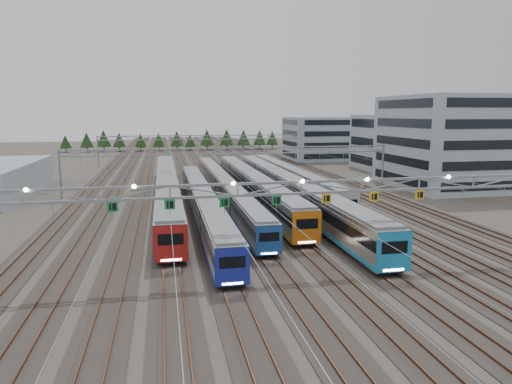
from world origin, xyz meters
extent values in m
plane|color=#47423A|center=(0.00, 0.00, 0.00)|extent=(400.00, 400.00, 0.00)
cube|color=#2D2823|center=(0.00, 100.00, 0.04)|extent=(54.00, 260.00, 0.08)
cube|color=brown|center=(-25.47, 100.00, 0.16)|extent=(0.08, 260.00, 0.16)
cube|color=brown|center=(25.47, 100.00, 0.16)|extent=(0.08, 260.00, 0.16)
cube|color=brown|center=(-0.72, 100.00, 0.16)|extent=(0.08, 260.00, 0.16)
cube|color=brown|center=(0.72, 100.00, 0.16)|extent=(0.08, 260.00, 0.16)
cube|color=black|center=(-11.25, 34.71, 0.43)|extent=(2.56, 63.80, 0.39)
cube|color=#A4A7AC|center=(-11.25, 34.71, 2.31)|extent=(3.01, 65.10, 3.38)
cube|color=black|center=(-11.25, 34.71, 2.71)|extent=(3.07, 64.77, 1.02)
cube|color=#B11B1B|center=(-11.25, 34.71, 0.88)|extent=(3.06, 64.77, 0.38)
cube|color=slate|center=(-11.25, 34.71, 4.11)|extent=(2.71, 63.80, 0.27)
cube|color=#B11B1B|center=(-11.25, 2.21, 2.31)|extent=(3.03, 0.12, 3.38)
cube|color=black|center=(-11.25, 2.18, 2.71)|extent=(2.25, 0.10, 1.02)
cube|color=white|center=(-11.25, 2.15, 0.83)|extent=(1.80, 0.06, 0.16)
cube|color=black|center=(-6.75, 22.32, 0.41)|extent=(2.30, 52.36, 0.35)
cube|color=#A4A7AC|center=(-6.75, 22.32, 2.10)|extent=(2.70, 53.43, 3.04)
cube|color=black|center=(-6.75, 22.32, 2.46)|extent=(2.76, 53.16, 0.92)
cube|color=#19259B|center=(-6.75, 22.32, 0.82)|extent=(2.75, 53.16, 0.34)
cube|color=slate|center=(-6.75, 22.32, 3.71)|extent=(2.43, 52.36, 0.24)
cube|color=#19259B|center=(-6.75, -4.34, 2.10)|extent=(2.72, 0.12, 3.04)
cube|color=black|center=(-6.75, -4.37, 2.46)|extent=(2.03, 0.10, 0.92)
cube|color=white|center=(-6.75, -4.40, 0.77)|extent=(1.62, 0.06, 0.14)
cube|color=black|center=(-2.25, 35.21, 0.40)|extent=(2.16, 63.98, 0.33)
cube|color=#A4A7AC|center=(-2.25, 35.21, 1.99)|extent=(2.54, 65.28, 2.86)
cube|color=black|center=(-2.25, 35.21, 2.33)|extent=(2.60, 64.96, 0.86)
cube|color=#1C4C98|center=(-2.25, 35.21, 0.79)|extent=(2.59, 64.96, 0.32)
cube|color=slate|center=(-2.25, 35.21, 3.51)|extent=(2.29, 63.98, 0.23)
cube|color=#1C4C98|center=(-2.25, 2.62, 1.99)|extent=(2.56, 0.12, 2.86)
cube|color=black|center=(-2.25, 2.59, 2.33)|extent=(1.91, 0.10, 0.86)
cube|color=white|center=(-2.25, 2.56, 0.74)|extent=(1.53, 0.06, 0.14)
cube|color=black|center=(2.25, 34.02, 0.43)|extent=(2.57, 56.60, 0.39)
cube|color=#A4A7AC|center=(2.25, 34.02, 2.32)|extent=(3.03, 57.75, 3.41)
cube|color=black|center=(2.25, 34.02, 2.73)|extent=(3.09, 57.46, 1.03)
cube|color=orange|center=(2.25, 34.02, 0.89)|extent=(3.08, 57.46, 0.38)
cube|color=slate|center=(2.25, 34.02, 4.13)|extent=(2.73, 56.60, 0.27)
cube|color=orange|center=(2.25, 5.19, 2.32)|extent=(3.05, 0.12, 3.41)
cube|color=black|center=(2.25, 5.16, 2.73)|extent=(2.27, 0.10, 1.03)
cube|color=white|center=(2.25, 5.13, 0.84)|extent=(1.82, 0.06, 0.16)
cube|color=black|center=(6.75, 29.48, 0.44)|extent=(2.62, 66.05, 0.40)
cube|color=#A4A7AC|center=(6.75, 29.48, 2.36)|extent=(3.08, 67.39, 3.47)
cube|color=black|center=(6.75, 29.48, 2.78)|extent=(3.14, 67.06, 1.05)
cube|color=#1D8CCB|center=(6.75, 29.48, 0.90)|extent=(3.13, 67.06, 0.39)
cube|color=slate|center=(6.75, 29.48, 4.21)|extent=(2.78, 66.05, 0.28)
cube|color=#1D8CCB|center=(6.75, -4.17, 2.36)|extent=(3.10, 0.12, 3.47)
cube|color=black|center=(6.75, -4.20, 2.78)|extent=(2.31, 0.10, 1.05)
cube|color=white|center=(6.75, -4.23, 0.85)|extent=(1.85, 0.06, 0.17)
cube|color=black|center=(11.25, 43.15, 0.41)|extent=(2.30, 54.00, 0.35)
cube|color=#A4A7AC|center=(11.25, 43.15, 2.10)|extent=(2.70, 55.10, 3.04)
cube|color=black|center=(11.25, 43.15, 2.46)|extent=(2.76, 54.83, 0.92)
cube|color=#9BA1A9|center=(11.25, 43.15, 0.82)|extent=(2.75, 54.83, 0.34)
cube|color=slate|center=(11.25, 43.15, 3.71)|extent=(2.43, 54.00, 0.24)
cube|color=#9BA1A9|center=(11.25, 15.64, 2.10)|extent=(2.72, 0.12, 3.04)
cube|color=black|center=(11.25, 15.61, 2.46)|extent=(2.03, 0.10, 0.92)
cube|color=white|center=(11.25, 15.58, 0.77)|extent=(1.62, 0.06, 0.14)
cube|color=gray|center=(0.00, 0.00, 7.80)|extent=(56.00, 0.22, 0.22)
cube|color=gray|center=(0.00, 0.00, 6.80)|extent=(56.00, 0.22, 0.22)
cube|color=#1A8346|center=(-15.75, -0.12, 6.30)|extent=(0.85, 0.06, 0.85)
cube|color=#1A8346|center=(-11.25, -0.12, 6.30)|extent=(0.85, 0.06, 0.85)
cube|color=#1A8346|center=(-6.75, -0.12, 6.30)|extent=(0.85, 0.06, 0.85)
cube|color=#1A8346|center=(-2.25, -0.12, 6.30)|extent=(0.85, 0.06, 0.85)
cube|color=yellow|center=(2.25, -0.12, 6.30)|extent=(0.85, 0.06, 0.85)
cube|color=yellow|center=(6.75, -0.12, 6.30)|extent=(0.85, 0.06, 0.85)
cube|color=yellow|center=(11.25, -0.12, 6.30)|extent=(0.85, 0.06, 0.85)
cylinder|color=gray|center=(-28.00, 40.00, 4.00)|extent=(0.36, 0.36, 8.00)
cylinder|color=gray|center=(28.00, 40.00, 4.00)|extent=(0.36, 0.36, 8.00)
cube|color=gray|center=(0.00, 40.00, 7.80)|extent=(56.00, 0.22, 0.22)
cube|color=gray|center=(0.00, 40.00, 6.80)|extent=(56.00, 0.22, 0.22)
cylinder|color=gray|center=(-28.00, 85.00, 4.00)|extent=(0.36, 0.36, 8.00)
cylinder|color=gray|center=(28.00, 85.00, 4.00)|extent=(0.36, 0.36, 8.00)
cube|color=gray|center=(0.00, 85.00, 7.80)|extent=(56.00, 0.22, 0.22)
cube|color=gray|center=(0.00, 85.00, 6.80)|extent=(56.00, 0.22, 0.22)
cube|color=#93A6B0|center=(39.62, 38.61, 8.42)|extent=(18.00, 22.00, 16.83)
cube|color=#93A6B0|center=(42.81, 66.01, 6.64)|extent=(14.00, 16.00, 13.28)
cube|color=#93A6B0|center=(36.04, 92.89, 6.26)|extent=(22.00, 18.00, 12.51)
cube|color=#93A6B0|center=(-38.62, 45.84, 2.66)|extent=(10.00, 30.00, 5.32)
camera|label=1|loc=(-11.63, -37.31, 13.66)|focal=32.00mm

